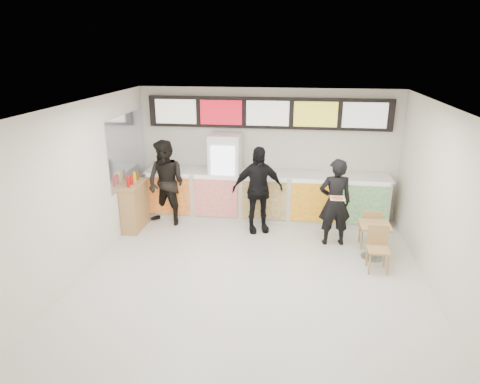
% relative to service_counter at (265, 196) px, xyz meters
% --- Properties ---
extents(floor, '(7.00, 7.00, 0.00)m').
position_rel_service_counter_xyz_m(floor, '(-0.00, -3.09, -0.57)').
color(floor, beige).
rests_on(floor, ground).
extents(ceiling, '(7.00, 7.00, 0.00)m').
position_rel_service_counter_xyz_m(ceiling, '(-0.00, -3.09, 2.43)').
color(ceiling, white).
rests_on(ceiling, wall_back).
extents(wall_back, '(6.00, 0.00, 6.00)m').
position_rel_service_counter_xyz_m(wall_back, '(-0.00, 0.41, 0.93)').
color(wall_back, silver).
rests_on(wall_back, floor).
extents(wall_left, '(0.00, 7.00, 7.00)m').
position_rel_service_counter_xyz_m(wall_left, '(-3.00, -3.09, 0.93)').
color(wall_left, silver).
rests_on(wall_left, floor).
extents(wall_right, '(0.00, 7.00, 7.00)m').
position_rel_service_counter_xyz_m(wall_right, '(3.00, -3.09, 0.93)').
color(wall_right, silver).
rests_on(wall_right, floor).
extents(service_counter, '(5.56, 0.77, 1.14)m').
position_rel_service_counter_xyz_m(service_counter, '(0.00, 0.00, 0.00)').
color(service_counter, silver).
rests_on(service_counter, floor).
extents(menu_board, '(5.50, 0.14, 0.70)m').
position_rel_service_counter_xyz_m(menu_board, '(0.00, 0.32, 1.88)').
color(menu_board, black).
rests_on(menu_board, wall_back).
extents(drinks_fridge, '(0.70, 0.67, 2.00)m').
position_rel_service_counter_xyz_m(drinks_fridge, '(-0.93, 0.02, 0.43)').
color(drinks_fridge, white).
rests_on(drinks_fridge, floor).
extents(mirror_panel, '(0.01, 2.00, 1.50)m').
position_rel_service_counter_xyz_m(mirror_panel, '(-2.99, -0.64, 1.18)').
color(mirror_panel, '#B2B7BF').
rests_on(mirror_panel, wall_left).
extents(customer_main, '(0.72, 0.54, 1.81)m').
position_rel_service_counter_xyz_m(customer_main, '(1.49, -1.12, 0.33)').
color(customer_main, black).
rests_on(customer_main, floor).
extents(customer_left, '(1.15, 1.03, 1.94)m').
position_rel_service_counter_xyz_m(customer_left, '(-2.18, -0.56, 0.40)').
color(customer_left, black).
rests_on(customer_left, floor).
extents(customer_mid, '(1.20, 0.79, 1.90)m').
position_rel_service_counter_xyz_m(customer_mid, '(-0.12, -0.67, 0.38)').
color(customer_mid, black).
rests_on(customer_mid, floor).
extents(pizza_slice, '(0.36, 0.36, 0.02)m').
position_rel_service_counter_xyz_m(pizza_slice, '(1.49, -1.57, 0.58)').
color(pizza_slice, beige).
rests_on(pizza_slice, customer_main).
extents(cafe_table, '(0.56, 1.42, 0.83)m').
position_rel_service_counter_xyz_m(cafe_table, '(2.21, -1.67, -0.09)').
color(cafe_table, '#AB874E').
rests_on(cafe_table, floor).
extents(condiment_ledge, '(0.38, 0.93, 1.24)m').
position_rel_service_counter_xyz_m(condiment_ledge, '(-2.82, -0.90, -0.04)').
color(condiment_ledge, '#AB874E').
rests_on(condiment_ledge, floor).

